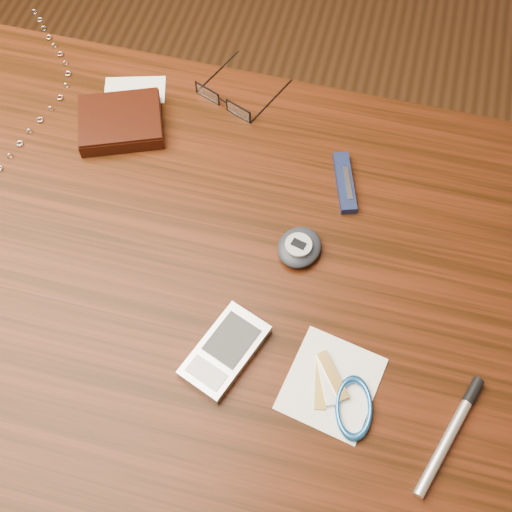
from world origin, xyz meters
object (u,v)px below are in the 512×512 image
(eyeglasses, at_px, (226,100))
(notepad_keys, at_px, (343,396))
(pocket_knife, at_px, (345,182))
(pda_phone, at_px, (225,351))
(wallet_and_card, at_px, (121,121))
(desk, at_px, (200,302))
(silver_pen, at_px, (454,426))
(pedometer, at_px, (299,247))

(eyeglasses, xyz_separation_m, notepad_keys, (0.25, -0.39, -0.01))
(eyeglasses, xyz_separation_m, pocket_knife, (0.20, -0.10, -0.00))
(eyeglasses, distance_m, pda_phone, 0.39)
(wallet_and_card, height_order, pda_phone, wallet_and_card)
(desk, distance_m, wallet_and_card, 0.29)
(wallet_and_card, height_order, eyeglasses, wallet_and_card)
(pocket_knife, distance_m, silver_pen, 0.35)
(wallet_and_card, bearing_deg, pedometer, -25.25)
(pedometer, bearing_deg, pda_phone, -109.07)
(pda_phone, height_order, pocket_knife, pda_phone)
(pda_phone, height_order, notepad_keys, pda_phone)
(desk, height_order, silver_pen, silver_pen)
(pedometer, height_order, silver_pen, pedometer)
(eyeglasses, height_order, pedometer, pedometer)
(wallet_and_card, height_order, pedometer, same)
(notepad_keys, distance_m, silver_pen, 0.13)
(notepad_keys, bearing_deg, pedometer, 117.38)
(silver_pen, bearing_deg, pedometer, 140.69)
(wallet_and_card, height_order, silver_pen, wallet_and_card)
(notepad_keys, bearing_deg, desk, 151.53)
(wallet_and_card, distance_m, notepad_keys, 0.50)
(pocket_knife, height_order, silver_pen, same)
(pda_phone, relative_size, silver_pen, 0.83)
(pedometer, bearing_deg, wallet_and_card, 154.75)
(desk, relative_size, eyeglasses, 7.32)
(eyeglasses, bearing_deg, pda_phone, -74.36)
(wallet_and_card, bearing_deg, eyeglasses, 30.22)
(wallet_and_card, distance_m, eyeglasses, 0.16)
(eyeglasses, relative_size, pocket_knife, 1.40)
(pedometer, height_order, pocket_knife, pedometer)
(desk, height_order, eyeglasses, eyeglasses)
(desk, height_order, notepad_keys, notepad_keys)
(desk, relative_size, pocket_knife, 10.22)
(pocket_knife, bearing_deg, silver_pen, -58.65)
(pedometer, distance_m, notepad_keys, 0.20)
(wallet_and_card, relative_size, pedometer, 2.39)
(pedometer, bearing_deg, pocket_knife, 72.25)
(wallet_and_card, distance_m, pedometer, 0.33)
(notepad_keys, bearing_deg, pocket_knife, 100.28)
(desk, height_order, pedometer, pedometer)
(eyeglasses, xyz_separation_m, pedometer, (0.16, -0.22, 0.00))
(desk, bearing_deg, pedometer, 25.41)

